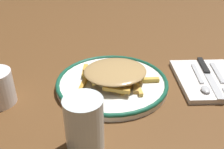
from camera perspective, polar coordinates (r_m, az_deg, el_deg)
ground_plane at (r=0.68m, az=-0.00°, el=-2.55°), size 2.60×2.60×0.00m
plate at (r=0.68m, az=-0.00°, el=-1.79°), size 0.29×0.29×0.02m
fries_heap at (r=0.66m, az=0.59°, el=0.29°), size 0.21×0.18×0.04m
napkin at (r=0.75m, az=20.47°, el=-1.02°), size 0.18×0.22×0.01m
fork at (r=0.74m, az=22.89°, el=-0.93°), size 0.02×0.18×0.00m
knife at (r=0.76m, az=20.23°, el=0.36°), size 0.02×0.21×0.01m
spoon at (r=0.70m, az=19.21°, el=-1.71°), size 0.02×0.15×0.01m
water_glass at (r=0.48m, az=-6.11°, el=-10.95°), size 0.07×0.07×0.11m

